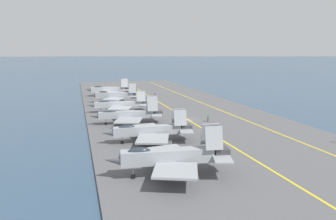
% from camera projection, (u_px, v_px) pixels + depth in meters
% --- Properties ---
extents(ground_plane, '(2000.00, 2000.00, 0.00)m').
position_uv_depth(ground_plane, '(188.00, 121.00, 72.81)').
color(ground_plane, '#334C66').
extents(carrier_deck, '(197.56, 47.40, 0.40)m').
position_uv_depth(carrier_deck, '(188.00, 120.00, 72.77)').
color(carrier_deck, '#565659').
rests_on(carrier_deck, ground).
extents(deck_stripe_foul_line, '(177.80, 1.95, 0.01)m').
position_uv_depth(deck_stripe_foul_line, '(236.00, 116.00, 76.48)').
color(deck_stripe_foul_line, yellow).
rests_on(deck_stripe_foul_line, carrier_deck).
extents(deck_stripe_centerline, '(177.81, 0.36, 0.01)m').
position_uv_depth(deck_stripe_centerline, '(188.00, 120.00, 72.74)').
color(deck_stripe_centerline, yellow).
rests_on(deck_stripe_centerline, carrier_deck).
extents(parked_jet_nearest, '(13.02, 16.61, 6.82)m').
position_uv_depth(parked_jet_nearest, '(170.00, 156.00, 39.29)').
color(parked_jet_nearest, '#93999E').
rests_on(parked_jet_nearest, carrier_deck).
extents(parked_jet_second, '(14.36, 16.58, 5.92)m').
position_uv_depth(parked_jet_second, '(150.00, 130.00, 54.24)').
color(parked_jet_second, '#93999E').
rests_on(parked_jet_second, carrier_deck).
extents(parked_jet_third, '(14.33, 16.64, 6.31)m').
position_uv_depth(parked_jet_third, '(128.00, 114.00, 67.96)').
color(parked_jet_third, '#93999E').
rests_on(parked_jet_third, carrier_deck).
extents(parked_jet_fourth, '(12.83, 17.01, 5.64)m').
position_uv_depth(parked_jet_fourth, '(120.00, 104.00, 81.05)').
color(parked_jet_fourth, '#9EA3A8').
rests_on(parked_jet_fourth, carrier_deck).
extents(parked_jet_fifth, '(13.63, 16.48, 6.27)m').
position_uv_depth(parked_jet_fifth, '(116.00, 95.00, 95.79)').
color(parked_jet_fifth, '#9EA3A8').
rests_on(parked_jet_fifth, carrier_deck).
extents(parked_jet_sixth, '(12.85, 16.95, 6.45)m').
position_uv_depth(parked_jet_sixth, '(109.00, 90.00, 109.68)').
color(parked_jet_sixth, '#A8AAAF').
rests_on(parked_jet_sixth, carrier_deck).
extents(crew_green_vest, '(0.44, 0.36, 1.76)m').
position_uv_depth(crew_green_vest, '(208.00, 118.00, 70.30)').
color(crew_green_vest, '#383328').
rests_on(crew_green_vest, carrier_deck).
extents(crew_purple_vest, '(0.44, 0.46, 1.71)m').
position_uv_depth(crew_purple_vest, '(155.00, 94.00, 109.01)').
color(crew_purple_vest, '#232328').
rests_on(crew_purple_vest, carrier_deck).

